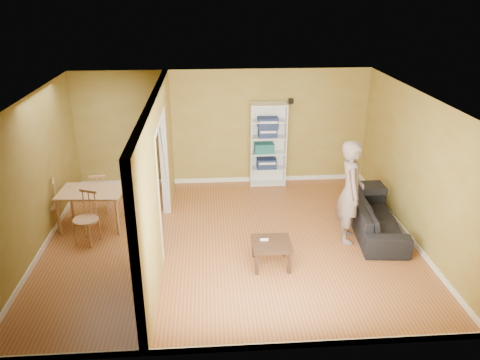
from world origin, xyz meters
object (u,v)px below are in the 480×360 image
object	(u,v)px
chair_left	(47,205)
coffee_table	(271,246)
bookshelf	(268,144)
chair_far	(100,193)
dining_table	(92,194)
person	(351,183)
chair_near	(85,218)
sofa	(376,214)

from	to	relation	value
chair_left	coffee_table	bearing A→B (deg)	53.44
bookshelf	chair_far	bearing A→B (deg)	-160.02
dining_table	chair_left	world-z (taller)	chair_left
person	chair_far	size ratio (longest dim) A/B	2.50
bookshelf	coffee_table	bearing A→B (deg)	-96.03
chair_near	chair_far	distance (m)	1.19
sofa	bookshelf	size ratio (longest dim) A/B	1.06
chair_far	coffee_table	bearing A→B (deg)	140.48
coffee_table	chair_far	world-z (taller)	chair_far
person	bookshelf	world-z (taller)	person
coffee_table	chair_left	size ratio (longest dim) A/B	0.65
sofa	bookshelf	world-z (taller)	bookshelf
coffee_table	dining_table	size ratio (longest dim) A/B	0.54
bookshelf	coffee_table	distance (m)	3.49
bookshelf	chair_left	world-z (taller)	bookshelf
sofa	chair_far	bearing A→B (deg)	82.64
person	sofa	bearing A→B (deg)	-62.84
chair_far	chair_left	bearing A→B (deg)	30.70
sofa	chair_left	xyz separation A→B (m)	(-6.05, 0.58, 0.10)
dining_table	person	bearing A→B (deg)	-10.19
chair_left	bookshelf	bearing A→B (deg)	97.94
person	dining_table	bearing A→B (deg)	88.64
coffee_table	chair_near	xyz separation A→B (m)	(-3.16, 0.96, 0.13)
bookshelf	dining_table	size ratio (longest dim) A/B	1.62
coffee_table	chair_far	distance (m)	3.81
person	chair_far	xyz separation A→B (m)	(-4.62, 1.39, -0.66)
chair_left	dining_table	bearing A→B (deg)	78.27
chair_left	chair_far	size ratio (longest dim) A/B	1.10
sofa	dining_table	world-z (taller)	sofa
bookshelf	chair_left	xyz separation A→B (m)	(-4.35, -1.89, -0.46)
bookshelf	coffee_table	world-z (taller)	bookshelf
coffee_table	chair_near	size ratio (longest dim) A/B	0.65
coffee_table	chair_far	bearing A→B (deg)	145.67
dining_table	chair_far	world-z (taller)	chair_far
sofa	chair_near	world-z (taller)	chair_near
sofa	person	world-z (taller)	person
sofa	bookshelf	distance (m)	3.05
chair_far	chair_near	bearing A→B (deg)	84.25
person	chair_far	distance (m)	4.87
sofa	chair_near	bearing A→B (deg)	95.52
sofa	dining_table	xyz separation A→B (m)	(-5.23, 0.64, 0.27)
chair_left	chair_far	distance (m)	1.04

